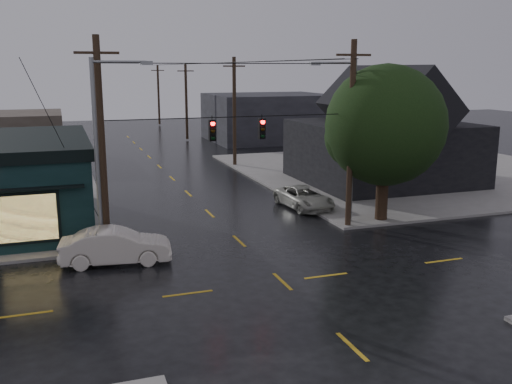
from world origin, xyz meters
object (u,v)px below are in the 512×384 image
object	(u,v)px
utility_pole_ne	(348,227)
sedan_cream	(116,246)
utility_pole_nw	(108,251)
suv_silver	(304,198)
corner_tree	(385,126)

from	to	relation	value
utility_pole_ne	sedan_cream	size ratio (longest dim) A/B	2.06
sedan_cream	utility_pole_ne	bearing A→B (deg)	-73.87
utility_pole_nw	utility_pole_ne	bearing A→B (deg)	0.00
sedan_cream	suv_silver	size ratio (longest dim) A/B	1.00
utility_pole_nw	sedan_cream	size ratio (longest dim) A/B	2.06
utility_pole_ne	sedan_cream	distance (m)	12.95
utility_pole_nw	suv_silver	size ratio (longest dim) A/B	2.07
corner_tree	suv_silver	distance (m)	7.17
corner_tree	utility_pole_nw	xyz separation A→B (m)	(-15.41, -0.50, -5.54)
utility_pole_nw	suv_silver	bearing A→B (deg)	21.38
corner_tree	utility_pole_nw	world-z (taller)	corner_tree
corner_tree	suv_silver	size ratio (longest dim) A/B	1.80
utility_pole_nw	suv_silver	world-z (taller)	utility_pole_nw
corner_tree	utility_pole_nw	distance (m)	16.38
corner_tree	utility_pole_ne	xyz separation A→B (m)	(-2.41, -0.50, -5.54)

